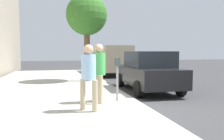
# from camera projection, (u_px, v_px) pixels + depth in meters

# --- Properties ---
(ground_plane) EXTENTS (80.00, 80.00, 0.00)m
(ground_plane) POSITION_uv_depth(u_px,v_px,m) (146.00, 110.00, 6.71)
(ground_plane) COLOR #38383A
(ground_plane) RESTS_ON ground
(sidewalk_slab) EXTENTS (28.00, 6.00, 0.15)m
(sidewalk_slab) POSITION_uv_depth(u_px,v_px,m) (41.00, 114.00, 6.00)
(sidewalk_slab) COLOR #A8A59E
(sidewalk_slab) RESTS_ON ground_plane
(parking_meter) EXTENTS (0.36, 0.12, 1.41)m
(parking_meter) POSITION_uv_depth(u_px,v_px,m) (117.00, 70.00, 7.24)
(parking_meter) COLOR gray
(parking_meter) RESTS_ON sidewalk_slab
(pedestrian_at_meter) EXTENTS (0.55, 0.40, 1.84)m
(pedestrian_at_meter) POSITION_uv_depth(u_px,v_px,m) (99.00, 68.00, 7.00)
(pedestrian_at_meter) COLOR tan
(pedestrian_at_meter) RESTS_ON sidewalk_slab
(pedestrian_bystander) EXTENTS (0.41, 0.44, 1.79)m
(pedestrian_bystander) POSITION_uv_depth(u_px,v_px,m) (89.00, 72.00, 5.99)
(pedestrian_bystander) COLOR tan
(pedestrian_bystander) RESTS_ON sidewalk_slab
(parked_sedan_near) EXTENTS (4.46, 2.09, 1.77)m
(parked_sedan_near) POSITION_uv_depth(u_px,v_px,m) (148.00, 71.00, 9.99)
(parked_sedan_near) COLOR black
(parked_sedan_near) RESTS_ON ground_plane
(parked_van_far) EXTENTS (5.26, 2.26, 2.18)m
(parked_van_far) POSITION_uv_depth(u_px,v_px,m) (110.00, 58.00, 17.12)
(parked_van_far) COLOR gray
(parked_van_far) RESTS_ON ground_plane
(street_tree) EXTENTS (2.22, 2.22, 4.72)m
(street_tree) POSITION_uv_depth(u_px,v_px,m) (87.00, 16.00, 12.13)
(street_tree) COLOR brown
(street_tree) RESTS_ON sidewalk_slab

